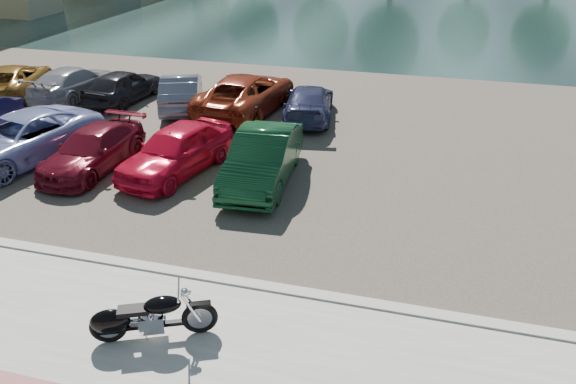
% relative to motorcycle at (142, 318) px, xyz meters
% --- Properties ---
extents(ground, '(200.00, 200.00, 0.00)m').
position_rel_motorcycle_xyz_m(ground, '(0.91, 0.10, -0.56)').
color(ground, '#595447').
rests_on(ground, ground).
extents(kerb, '(60.00, 0.30, 0.14)m').
position_rel_motorcycle_xyz_m(kerb, '(0.91, 2.10, -0.49)').
color(kerb, '#9D9A94').
rests_on(kerb, ground).
extents(parking_lot, '(60.00, 18.00, 0.04)m').
position_rel_motorcycle_xyz_m(parking_lot, '(0.91, 11.10, -0.54)').
color(parking_lot, '#3F3A33').
rests_on(parking_lot, ground).
extents(river, '(120.00, 40.00, 0.00)m').
position_rel_motorcycle_xyz_m(river, '(0.91, 40.10, -0.56)').
color(river, '#182B2B').
rests_on(river, ground).
extents(motorcycle, '(2.19, 1.18, 1.05)m').
position_rel_motorcycle_xyz_m(motorcycle, '(0.00, 0.00, 0.00)').
color(motorcycle, black).
rests_on(motorcycle, promenade).
extents(car_2, '(3.69, 5.70, 1.46)m').
position_rel_motorcycle_xyz_m(car_2, '(-7.73, 6.57, 0.21)').
color(car_2, '#919ED3').
rests_on(car_2, parking_lot).
extents(car_3, '(1.85, 4.25, 1.22)m').
position_rel_motorcycle_xyz_m(car_3, '(-5.22, 6.63, 0.09)').
color(car_3, maroon).
rests_on(car_3, parking_lot).
extents(car_4, '(2.60, 4.55, 1.46)m').
position_rel_motorcycle_xyz_m(car_4, '(-2.62, 7.02, 0.21)').
color(car_4, red).
rests_on(car_4, parking_lot).
extents(car_5, '(1.90, 4.66, 1.50)m').
position_rel_motorcycle_xyz_m(car_5, '(0.08, 7.06, 0.23)').
color(car_5, '#103C1F').
rests_on(car_5, parking_lot).
extents(car_6, '(3.57, 5.09, 1.29)m').
position_rel_motorcycle_xyz_m(car_6, '(-12.75, 12.54, 0.12)').
color(car_6, olive).
rests_on(car_6, parking_lot).
extents(car_7, '(2.11, 4.62, 1.31)m').
position_rel_motorcycle_xyz_m(car_7, '(-10.03, 12.80, 0.13)').
color(car_7, '#94949C').
rests_on(car_7, parking_lot).
extents(car_8, '(1.93, 4.08, 1.35)m').
position_rel_motorcycle_xyz_m(car_8, '(-7.77, 12.84, 0.15)').
color(car_8, black).
rests_on(car_8, parking_lot).
extents(car_9, '(2.86, 4.43, 1.38)m').
position_rel_motorcycle_xyz_m(car_9, '(-5.09, 12.72, 0.17)').
color(car_9, slate).
rests_on(car_9, parking_lot).
extents(car_10, '(2.99, 5.65, 1.51)m').
position_rel_motorcycle_xyz_m(car_10, '(-2.45, 12.94, 0.24)').
color(car_10, maroon).
rests_on(car_10, parking_lot).
extents(car_11, '(2.37, 4.48, 1.24)m').
position_rel_motorcycle_xyz_m(car_11, '(0.08, 12.93, 0.10)').
color(car_11, navy).
rests_on(car_11, parking_lot).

